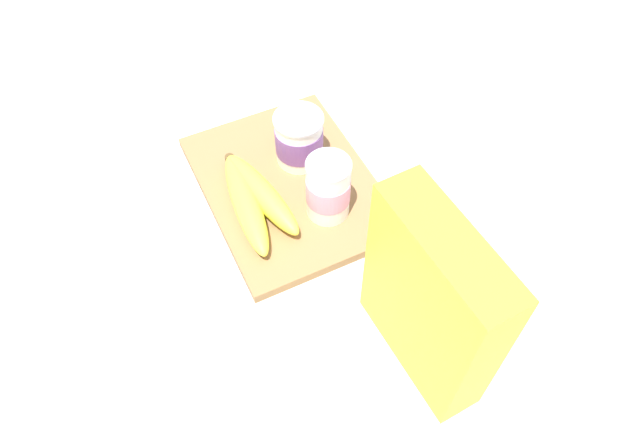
# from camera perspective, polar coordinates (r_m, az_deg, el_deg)

# --- Properties ---
(ground_plane) EXTENTS (2.40, 2.40, 0.00)m
(ground_plane) POSITION_cam_1_polar(r_m,az_deg,el_deg) (0.90, -3.00, 2.35)
(ground_plane) COLOR silver
(cutting_board) EXTENTS (0.32, 0.24, 0.02)m
(cutting_board) POSITION_cam_1_polar(r_m,az_deg,el_deg) (0.89, -3.02, 2.67)
(cutting_board) COLOR olive
(cutting_board) RESTS_ON ground_plane
(cereal_box) EXTENTS (0.18, 0.06, 0.24)m
(cereal_box) POSITION_cam_1_polar(r_m,az_deg,el_deg) (0.66, 10.60, -8.37)
(cereal_box) COLOR yellow
(cereal_box) RESTS_ON ground_plane
(yogurt_cup_front) EXTENTS (0.07, 0.07, 0.08)m
(yogurt_cup_front) POSITION_cam_1_polar(r_m,az_deg,el_deg) (0.89, -2.02, 7.18)
(yogurt_cup_front) COLOR white
(yogurt_cup_front) RESTS_ON cutting_board
(yogurt_cup_back) EXTENTS (0.06, 0.06, 0.10)m
(yogurt_cup_back) POSITION_cam_1_polar(r_m,az_deg,el_deg) (0.81, 0.79, 2.42)
(yogurt_cup_back) COLOR white
(yogurt_cup_back) RESTS_ON cutting_board
(banana_bunch) EXTENTS (0.20, 0.09, 0.04)m
(banana_bunch) POSITION_cam_1_polar(r_m,az_deg,el_deg) (0.85, -6.38, 1.47)
(banana_bunch) COLOR yellow
(banana_bunch) RESTS_ON cutting_board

